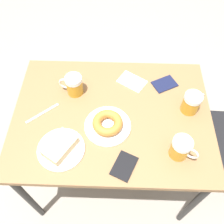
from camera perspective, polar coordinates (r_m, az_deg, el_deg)
name	(u,v)px	position (r m, az deg, el deg)	size (l,w,h in m)	color
ground_plane	(112,169)	(1.92, 0.00, -12.86)	(8.00, 8.00, 0.00)	gray
table	(112,121)	(1.32, 0.00, -2.13)	(0.74, 1.01, 0.74)	olive
plate_with_cake	(61,148)	(1.17, -11.68, -7.97)	(0.22, 0.22, 0.05)	silver
plate_with_donut	(108,124)	(1.21, -1.02, -2.75)	(0.23, 0.23, 0.05)	silver
beer_mug_left	(192,103)	(1.30, 17.75, 2.04)	(0.09, 0.12, 0.11)	#C68C23
beer_mug_center	(181,148)	(1.15, 15.50, -7.95)	(0.09, 0.12, 0.11)	#C68C23
beer_mug_right	(74,85)	(1.32, -8.72, 6.13)	(0.09, 0.13, 0.11)	#C68C23
napkin_folded	(132,81)	(1.40, 4.59, 6.97)	(0.16, 0.18, 0.00)	white
fork	(42,113)	(1.31, -15.62, -0.26)	(0.13, 0.15, 0.00)	silver
passport_near_edge	(124,166)	(1.13, 2.80, -12.21)	(0.15, 0.13, 0.01)	black
passport_far_edge	(165,84)	(1.41, 11.92, 6.28)	(0.14, 0.15, 0.01)	#141938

